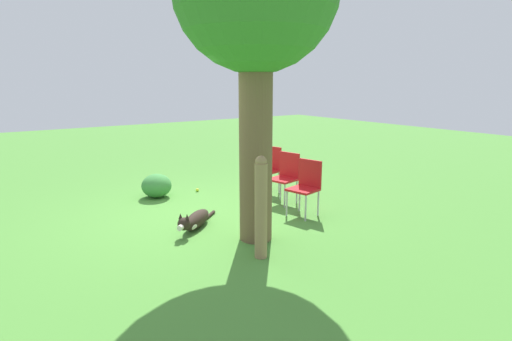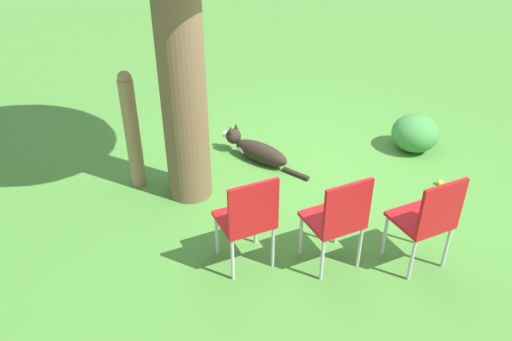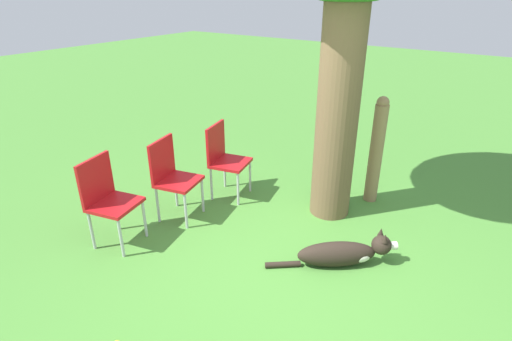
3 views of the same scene
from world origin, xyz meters
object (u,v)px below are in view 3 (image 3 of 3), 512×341
Objects in this scene: red_chair_2 at (224,156)px; dog at (344,253)px; red_chair_1 at (172,174)px; fence_post at (376,150)px; red_chair_0 at (107,196)px.

dog is at bearing -27.27° from red_chair_2.
dog is 1.11× the size of red_chair_2.
red_chair_2 is (0.16, 0.73, 0.00)m from red_chair_1.
fence_post is 1.83m from red_chair_2.
red_chair_0 is 1.00× the size of red_chair_2.
red_chair_0 and red_chair_1 have the same top height.
red_chair_0 is (-1.90, -2.39, -0.13)m from fence_post.
red_chair_2 is at bearing -149.67° from fence_post.
red_chair_2 is at bearing 64.52° from red_chair_0.
fence_post is at bearing 17.28° from red_chair_2.
red_chair_0 reaches higher than dog.
fence_post reaches higher than red_chair_2.
red_chair_0 and red_chair_2 have the same top height.
red_chair_1 reaches higher than dog.
red_chair_1 and red_chair_2 have the same top height.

